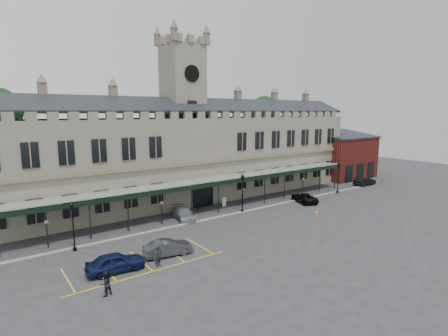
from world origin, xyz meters
TOP-DOWN VIEW (x-y plane):
  - ground at (0.00, 0.00)m, footprint 140.00×140.00m
  - station_building at (0.00, 15.91)m, footprint 60.00×10.36m
  - clock_tower at (0.00, 16.00)m, footprint 5.60×5.60m
  - canopy at (0.00, 7.46)m, footprint 50.00×4.10m
  - brick_annex at (34.00, 12.97)m, footprint 12.40×8.36m
  - kerb at (0.00, 5.50)m, footprint 60.00×0.40m
  - parking_markings at (-14.00, -1.50)m, footprint 16.00×6.00m
  - tree_behind_mid at (8.00, 25.00)m, footprint 6.00×6.00m
  - tree_behind_right at (24.00, 25.00)m, footprint 6.00×6.00m
  - lamp_post_left at (-18.12, 4.89)m, footprint 0.45×0.45m
  - lamp_post_mid at (2.60, 5.54)m, footprint 0.48×0.48m
  - lamp_post_right at (21.89, 5.07)m, footprint 0.47×0.47m
  - traffic_cone at (9.02, -1.18)m, footprint 0.45×0.45m
  - sign_board at (2.36, 9.20)m, footprint 0.72×0.18m
  - bollard_left at (-1.89, 9.26)m, footprint 0.14×0.14m
  - bollard_right at (5.72, 9.44)m, footprint 0.17×0.17m
  - car_left_a at (-16.45, -1.65)m, footprint 4.80×2.22m
  - car_left_b at (-11.50, -1.22)m, footprint 4.59×2.22m
  - car_taxi at (-5.00, 7.44)m, footprint 2.71×4.93m
  - car_van at (13.00, 4.26)m, footprint 3.65×5.25m
  - car_right_b at (30.55, 5.81)m, footprint 4.57×1.85m
  - person_a at (-13.20, -2.81)m, footprint 0.78×0.67m
  - person_b at (-18.30, -4.95)m, footprint 1.03×0.89m

SIDE VIEW (x-z plane):
  - ground at x=0.00m, z-range 0.00..0.00m
  - parking_markings at x=-14.00m, z-range -0.01..0.01m
  - kerb at x=0.00m, z-range 0.00..0.12m
  - traffic_cone at x=9.02m, z-range -0.01..0.71m
  - bollard_left at x=-1.89m, z-range 0.00..0.81m
  - bollard_right at x=5.72m, z-range 0.00..0.98m
  - sign_board at x=2.36m, z-range -0.01..1.22m
  - car_van at x=13.00m, z-range 0.00..1.33m
  - car_taxi at x=-5.00m, z-range 0.00..1.35m
  - car_left_b at x=-11.50m, z-range 0.00..1.45m
  - car_right_b at x=30.55m, z-range 0.00..1.48m
  - car_left_a at x=-16.45m, z-range 0.00..1.59m
  - person_a at x=-13.20m, z-range 0.00..1.80m
  - person_b at x=-18.30m, z-range 0.00..1.81m
  - canopy at x=0.00m, z-range 0.25..4.55m
  - lamp_post_left at x=-18.12m, z-range 0.44..5.21m
  - lamp_post_right at x=21.89m, z-range 0.47..5.48m
  - lamp_post_mid at x=2.60m, z-range 0.47..5.53m
  - brick_annex at x=34.00m, z-range -0.46..8.77m
  - station_building at x=0.00m, z-range -2.18..15.12m
  - tree_behind_mid at x=8.00m, z-range 4.81..20.81m
  - tree_behind_right at x=24.00m, z-range 4.81..20.81m
  - clock_tower at x=0.00m, z-range 0.71..25.51m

